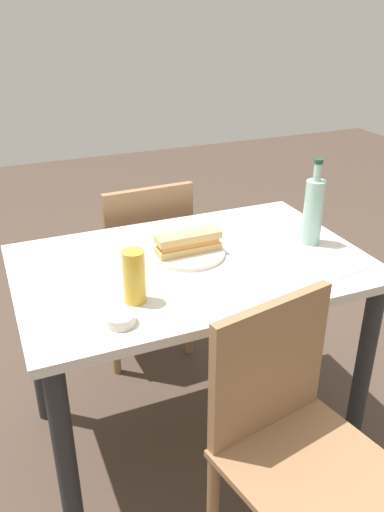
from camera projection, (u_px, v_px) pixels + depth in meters
ground_plane at (192, 431)px, 2.07m from camera, size 8.00×8.00×0.00m
dining_table at (192, 294)px, 1.79m from camera, size 1.15×0.75×0.75m
chair_far at (143, 260)px, 2.32m from camera, size 0.41×0.41×0.85m
chair_near at (291, 436)px, 1.40m from camera, size 0.47×0.47×0.85m
plate_near at (188, 253)px, 1.77m from camera, size 0.25×0.25×0.01m
baguette_sandwich_near at (188, 242)px, 1.75m from camera, size 0.22×0.08×0.07m
knife_near at (179, 244)px, 1.81m from camera, size 0.18×0.03×0.01m
water_bottle at (313, 210)px, 1.81m from camera, size 0.07×0.07×0.30m
beer_glass at (134, 277)px, 1.48m from camera, size 0.06×0.06×0.16m
olive_bowl at (120, 319)px, 1.40m from camera, size 0.08×0.08×0.03m
paper_napkin at (338, 265)px, 1.71m from camera, size 0.16×0.16×0.00m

